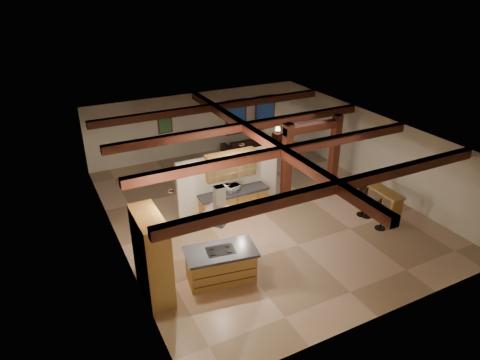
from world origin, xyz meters
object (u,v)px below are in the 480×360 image
(sofa, at_px, (243,145))
(bar_counter, at_px, (377,196))
(kitchen_island, at_px, (221,264))
(dining_table, at_px, (240,176))

(sofa, xyz_separation_m, bar_counter, (1.41, -7.42, 0.43))
(kitchen_island, xyz_separation_m, bar_counter, (6.35, 0.76, 0.24))
(kitchen_island, relative_size, dining_table, 1.27)
(kitchen_island, height_order, bar_counter, bar_counter)
(kitchen_island, bearing_deg, bar_counter, 6.82)
(kitchen_island, xyz_separation_m, sofa, (4.94, 8.18, -0.19))
(bar_counter, bearing_deg, kitchen_island, -173.18)
(dining_table, bearing_deg, kitchen_island, -140.63)
(dining_table, relative_size, bar_counter, 0.79)
(kitchen_island, relative_size, sofa, 1.02)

